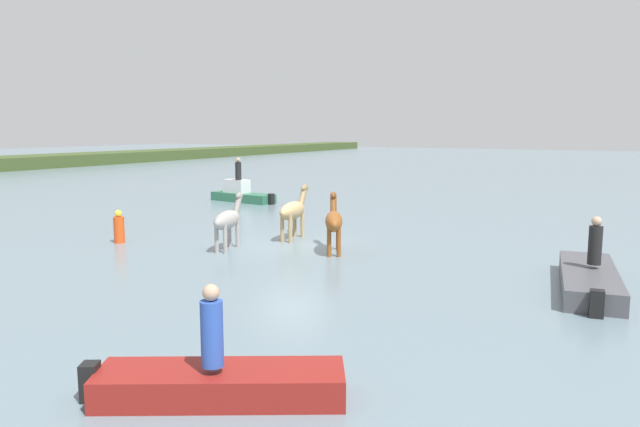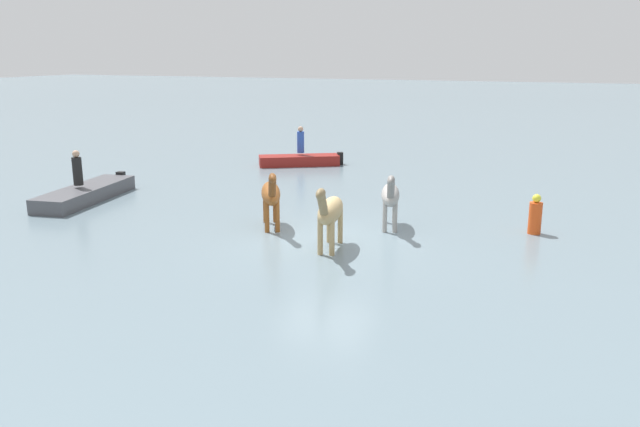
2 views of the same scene
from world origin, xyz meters
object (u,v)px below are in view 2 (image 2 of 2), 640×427
at_px(horse_dun_straggler, 390,196).
at_px(boat_skiff_near, 86,196).
at_px(person_boatman_standing, 301,141).
at_px(person_spotter_bow, 77,169).
at_px(horse_lead, 271,194).
at_px(buoy_channel_marker, 535,216).
at_px(boat_tender_starboard, 300,162).
at_px(horse_gray_outer, 330,211).

relative_size(horse_dun_straggler, boat_skiff_near, 0.47).
bearing_deg(person_boatman_standing, person_spotter_bow, -23.59).
xyz_separation_m(horse_lead, boat_skiff_near, (-0.83, -7.48, -0.83)).
relative_size(boat_skiff_near, buoy_channel_marker, 4.19).
distance_m(horse_lead, boat_tender_starboard, 10.53).
height_order(horse_dun_straggler, boat_skiff_near, horse_dun_straggler).
xyz_separation_m(horse_dun_straggler, boat_tender_starboard, (-8.70, -6.60, -0.81)).
relative_size(horse_dun_straggler, buoy_channel_marker, 1.98).
xyz_separation_m(horse_gray_outer, horse_lead, (-1.34, -2.33, -0.02)).
distance_m(horse_dun_straggler, horse_gray_outer, 2.73).
xyz_separation_m(boat_skiff_near, person_boatman_standing, (-9.23, 4.08, 0.94)).
distance_m(person_boatman_standing, buoy_channel_marker, 13.20).
bearing_deg(horse_dun_straggler, horse_lead, -84.68).
xyz_separation_m(person_boatman_standing, buoy_channel_marker, (7.89, 10.57, -0.60)).
bearing_deg(horse_lead, buoy_channel_marker, 78.13).
bearing_deg(person_boatman_standing, horse_gray_outer, 26.68).
height_order(person_spotter_bow, person_boatman_standing, person_spotter_bow).
relative_size(horse_lead, person_boatman_standing, 1.86).
bearing_deg(boat_tender_starboard, boat_skiff_near, 35.69).
relative_size(boat_skiff_near, boat_tender_starboard, 1.33).
bearing_deg(person_boatman_standing, boat_tender_starboard, 5.29).
xyz_separation_m(horse_lead, person_boatman_standing, (-10.06, -3.40, 0.10)).
height_order(boat_skiff_near, person_boatman_standing, person_boatman_standing).
relative_size(boat_skiff_near, person_spotter_bow, 4.01).
relative_size(horse_lead, buoy_channel_marker, 1.95).
relative_size(boat_skiff_near, person_boatman_standing, 4.01).
bearing_deg(boat_tender_starboard, person_boatman_standing, -114.85).
distance_m(horse_gray_outer, person_boatman_standing, 12.76).
bearing_deg(horse_dun_straggler, horse_gray_outer, -34.64).
xyz_separation_m(horse_lead, buoy_channel_marker, (-2.18, 7.16, -0.49)).
relative_size(boat_tender_starboard, person_boatman_standing, 3.02).
distance_m(boat_tender_starboard, buoy_channel_marker, 13.10).
bearing_deg(buoy_channel_marker, horse_gray_outer, -53.94).
relative_size(person_boatman_standing, buoy_channel_marker, 1.04).
relative_size(horse_gray_outer, person_boatman_standing, 2.01).
height_order(person_spotter_bow, buoy_channel_marker, person_spotter_bow).
bearing_deg(boat_skiff_near, buoy_channel_marker, 86.64).
distance_m(boat_tender_starboard, person_spotter_bow, 10.28).
height_order(horse_dun_straggler, horse_lead, horse_lead).
xyz_separation_m(horse_dun_straggler, person_spotter_bow, (0.65, -10.76, 0.17)).
bearing_deg(horse_gray_outer, buoy_channel_marker, 116.98).
distance_m(horse_dun_straggler, person_spotter_bow, 10.78).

